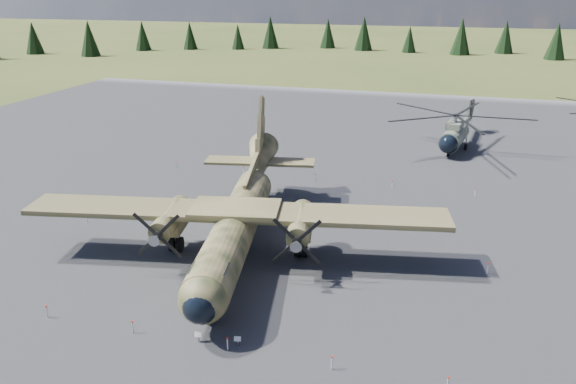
# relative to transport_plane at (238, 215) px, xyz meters

# --- Properties ---
(ground) EXTENTS (500.00, 500.00, 0.00)m
(ground) POSITION_rel_transport_plane_xyz_m (1.87, 1.40, -2.97)
(ground) COLOR brown
(ground) RESTS_ON ground
(apron) EXTENTS (120.00, 120.00, 0.04)m
(apron) POSITION_rel_transport_plane_xyz_m (1.87, 11.40, -2.97)
(apron) COLOR slate
(apron) RESTS_ON ground
(transport_plane) EXTENTS (31.31, 28.16, 10.32)m
(transport_plane) POSITION_rel_transport_plane_xyz_m (0.00, 0.00, 0.00)
(transport_plane) COLOR #363D21
(transport_plane) RESTS_ON ground
(helicopter_near) EXTENTS (21.30, 22.95, 4.68)m
(helicopter_near) POSITION_rel_transport_plane_xyz_m (15.61, 33.30, 0.36)
(helicopter_near) COLOR slate
(helicopter_near) RESTS_ON ground
(info_placard_left) EXTENTS (0.43, 0.20, 0.65)m
(info_placard_left) POSITION_rel_transport_plane_xyz_m (1.95, -11.83, -2.53)
(info_placard_left) COLOR gray
(info_placard_left) RESTS_ON ground
(info_placard_right) EXTENTS (0.42, 0.23, 0.62)m
(info_placard_right) POSITION_rel_transport_plane_xyz_m (4.26, -11.56, -2.55)
(info_placard_right) COLOR gray
(info_placard_right) RESTS_ON ground
(barrier_fence) EXTENTS (33.12, 29.62, 0.85)m
(barrier_fence) POSITION_rel_transport_plane_xyz_m (1.41, 1.32, -2.46)
(barrier_fence) COLOR silver
(barrier_fence) RESTS_ON ground
(treeline) EXTENTS (302.16, 294.98, 10.99)m
(treeline) POSITION_rel_transport_plane_xyz_m (1.71, 2.06, 1.87)
(treeline) COLOR black
(treeline) RESTS_ON ground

